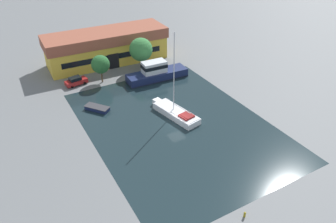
% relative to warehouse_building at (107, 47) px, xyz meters
% --- Properties ---
extents(ground_plane, '(440.00, 440.00, 0.00)m').
position_rel_warehouse_building_xyz_m(ground_plane, '(0.55, -30.44, -3.68)').
color(ground_plane, slate).
extents(water_canal, '(27.84, 38.38, 0.01)m').
position_rel_warehouse_building_xyz_m(water_canal, '(0.55, -30.44, -3.68)').
color(water_canal, '#19282D').
rests_on(water_canal, ground).
extents(warehouse_building, '(27.85, 9.87, 7.27)m').
position_rel_warehouse_building_xyz_m(warehouse_building, '(0.00, 0.00, 0.00)').
color(warehouse_building, gold).
rests_on(warehouse_building, ground).
extents(quay_tree_near_building, '(5.02, 5.02, 7.47)m').
position_rel_warehouse_building_xyz_m(quay_tree_near_building, '(4.69, -8.49, 1.27)').
color(quay_tree_near_building, brown).
rests_on(quay_tree_near_building, ground).
extents(quay_tree_by_water, '(3.76, 3.76, 5.89)m').
position_rel_warehouse_building_xyz_m(quay_tree_by_water, '(-4.86, -9.48, 0.31)').
color(quay_tree_by_water, brown).
rests_on(quay_tree_by_water, ground).
extents(parked_car, '(4.62, 2.47, 1.76)m').
position_rel_warehouse_building_xyz_m(parked_car, '(-9.92, -8.04, -2.80)').
color(parked_car, maroon).
rests_on(parked_car, ground).
extents(sailboat_moored, '(4.75, 10.68, 14.91)m').
position_rel_warehouse_building_xyz_m(sailboat_moored, '(1.80, -28.02, -3.01)').
color(sailboat_moored, white).
rests_on(sailboat_moored, water_canal).
extents(motor_cruiser, '(13.23, 4.29, 4.03)m').
position_rel_warehouse_building_xyz_m(motor_cruiser, '(5.55, -13.72, -2.23)').
color(motor_cruiser, '#19234C').
rests_on(motor_cruiser, water_canal).
extents(small_dinghy, '(4.13, 4.67, 0.73)m').
position_rel_warehouse_building_xyz_m(small_dinghy, '(-9.45, -19.47, -3.31)').
color(small_dinghy, '#19234C').
rests_on(small_dinghy, water_canal).
extents(mooring_bollard, '(0.29, 0.29, 0.77)m').
position_rel_warehouse_building_xyz_m(mooring_bollard, '(-2.31, -50.90, -3.27)').
color(mooring_bollard, olive).
rests_on(mooring_bollard, ground).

